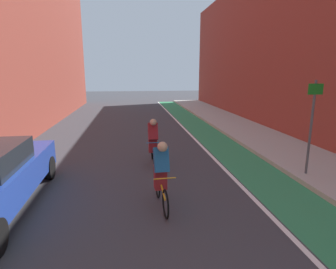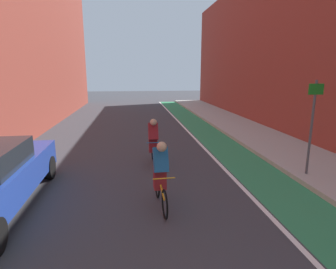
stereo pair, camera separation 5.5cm
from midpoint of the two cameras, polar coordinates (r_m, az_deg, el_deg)
The scene contains 8 objects.
ground_plane at distance 10.97m, azimuth -6.45°, elevation -3.68°, with size 76.47×76.47×0.00m, color #38383D.
bike_lane_paint at distance 13.45m, azimuth 9.04°, elevation -0.72°, with size 1.60×34.76×0.00m, color #2D8451.
lane_divider_stripe at distance 13.23m, azimuth 5.30°, elevation -0.84°, with size 0.12×34.76×0.00m, color white.
sidewalk_right at distance 14.22m, azimuth 17.52°, elevation -0.15°, with size 2.77×34.76×0.14m, color #A8A59E.
building_facade_right at distance 16.96m, azimuth 23.85°, elevation 16.52°, with size 2.40×30.76×9.06m, color brown.
cyclist_mid at distance 6.37m, azimuth -1.67°, elevation -8.04°, with size 0.48×1.68×1.60m.
cyclist_trailing at distance 9.37m, azimuth -3.26°, elevation -1.32°, with size 0.48×1.66×1.58m.
street_sign_post at distance 8.86m, azimuth 27.22°, elevation 2.75°, with size 0.44×0.07×2.71m.
Camera 1 is at (-0.21, 2.85, 3.04)m, focal length 29.76 mm.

